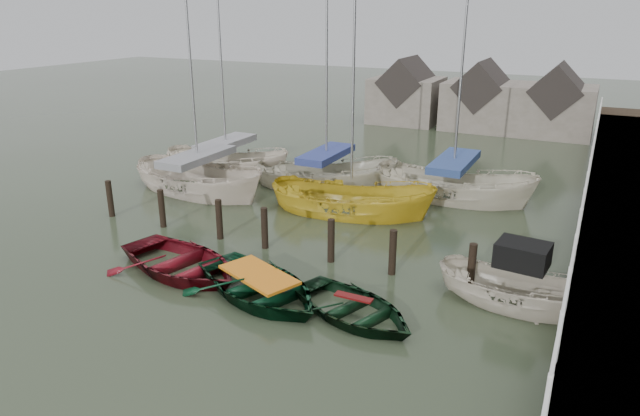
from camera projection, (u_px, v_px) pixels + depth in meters
The scene contains 13 objects.
ground at pixel (245, 294), 15.75m from camera, with size 120.00×120.00×0.00m, color #283320.
pier at pixel (629, 212), 20.00m from camera, with size 3.04×32.00×2.70m.
mooring_pilings at pixel (267, 234), 18.59m from camera, with size 13.72×0.22×1.80m.
far_sheds at pixel (478, 100), 36.76m from camera, with size 14.00×4.08×4.39m.
rowboat_red at pixel (182, 272), 17.04m from camera, with size 3.24×4.54×0.94m, color #5D0D15.
rowboat_green at pixel (260, 297), 15.61m from camera, with size 3.18×4.45×0.92m, color black.
rowboat_dkgreen at pixel (353, 317), 14.60m from camera, with size 2.64×3.70×0.77m, color black.
motorboat at pixel (516, 303), 15.09m from camera, with size 4.45×2.07×2.57m.
sailboat_a at pixel (200, 191), 24.41m from camera, with size 7.11×3.41×10.42m.
sailboat_b at pixel (326, 185), 25.25m from camera, with size 6.73×4.58×12.25m.
sailboat_c at pixel (351, 212), 22.01m from camera, with size 6.78×3.31×10.83m.
sailboat_d at pixel (452, 197), 23.65m from camera, with size 6.89×2.83×12.81m.
sailboat_e at pixel (227, 172), 27.30m from camera, with size 6.60×3.28×9.44m.
Camera 1 is at (8.10, -11.68, 7.49)m, focal length 32.00 mm.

